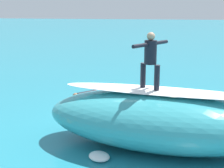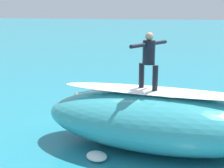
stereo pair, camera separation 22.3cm
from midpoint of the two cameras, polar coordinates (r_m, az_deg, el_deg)
The scene contains 9 objects.
ground_plane at distance 10.85m, azimuth 6.50°, elevation -6.83°, with size 120.00×120.00×0.00m, color teal.
wave_crest at distance 9.03m, azimuth 8.39°, elevation -6.12°, with size 6.15×2.64×1.52m, color teal.
wave_foam_lip at distance 8.79m, azimuth 8.57°, elevation -1.21°, with size 5.23×0.93×0.08m, color white.
surfboard_riding at distance 8.84m, azimuth 6.81°, elevation -1.12°, with size 1.86×0.51×0.07m, color #EAE5C6.
surfer_riding at distance 8.65m, azimuth 6.98°, elevation 4.61°, with size 0.90×1.19×1.48m.
surfboard_paddling at distance 13.28m, azimuth -3.56°, elevation -2.64°, with size 2.04×0.58×0.09m, color #33B2D1.
surfer_paddling at distance 13.30m, azimuth -3.08°, elevation -1.80°, with size 1.42×1.37×0.32m.
foam_patch_mid at distance 10.32m, azimuth 11.50°, elevation -7.75°, with size 0.63×0.45×0.14m, color white.
foam_patch_far at distance 8.54m, azimuth -1.84°, elevation -12.13°, with size 0.57×0.48×0.18m, color white.
Camera 2 is at (-0.33, 10.13, 3.85)m, focal length 53.99 mm.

